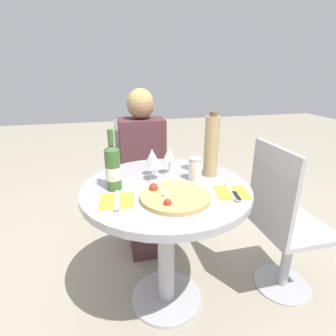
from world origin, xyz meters
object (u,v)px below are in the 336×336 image
object	(u,v)px
chair_behind_diner	(142,181)
dining_table	(166,213)
wine_bottle	(113,168)
tall_carafe	(212,146)
chair_empty_side	(283,226)
pizza_large	(174,196)
seated_diner	(145,177)

from	to	relation	value
chair_behind_diner	dining_table	bearing A→B (deg)	91.46
chair_behind_diner	wine_bottle	world-z (taller)	wine_bottle
wine_bottle	tall_carafe	bearing A→B (deg)	6.97
dining_table	wine_bottle	distance (m)	0.38
dining_table	chair_empty_side	world-z (taller)	chair_empty_side
chair_empty_side	pizza_large	xyz separation A→B (m)	(-0.68, -0.08, 0.31)
dining_table	wine_bottle	xyz separation A→B (m)	(-0.26, 0.02, 0.27)
dining_table	tall_carafe	size ratio (longest dim) A/B	2.44
chair_empty_side	pizza_large	size ratio (longest dim) A/B	2.95
dining_table	chair_empty_side	size ratio (longest dim) A/B	0.91
seated_diner	chair_empty_side	size ratio (longest dim) A/B	1.26
chair_behind_diner	seated_diner	xyz separation A→B (m)	(-0.00, -0.15, 0.09)
dining_table	seated_diner	size ratio (longest dim) A/B	0.72
dining_table	chair_empty_side	bearing A→B (deg)	-5.79
seated_diner	wine_bottle	world-z (taller)	seated_diner
chair_behind_diner	seated_diner	size ratio (longest dim) A/B	0.79
chair_behind_diner	wine_bottle	bearing A→B (deg)	72.76
chair_empty_side	pizza_large	world-z (taller)	chair_empty_side
chair_empty_side	dining_table	bearing A→B (deg)	-95.79
dining_table	chair_empty_side	xyz separation A→B (m)	(0.68, -0.07, -0.14)
dining_table	wine_bottle	size ratio (longest dim) A/B	2.89
dining_table	tall_carafe	bearing A→B (deg)	17.36
seated_diner	pizza_large	distance (m)	0.81
chair_empty_side	wine_bottle	world-z (taller)	wine_bottle
pizza_large	wine_bottle	distance (m)	0.32
chair_empty_side	tall_carafe	distance (m)	0.64
chair_behind_diner	tall_carafe	size ratio (longest dim) A/B	2.68
chair_empty_side	wine_bottle	size ratio (longest dim) A/B	3.16
chair_empty_side	pizza_large	bearing A→B (deg)	-83.32
seated_diner	wine_bottle	bearing A→B (deg)	68.92
pizza_large	wine_bottle	world-z (taller)	wine_bottle
tall_carafe	dining_table	bearing A→B (deg)	-162.64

